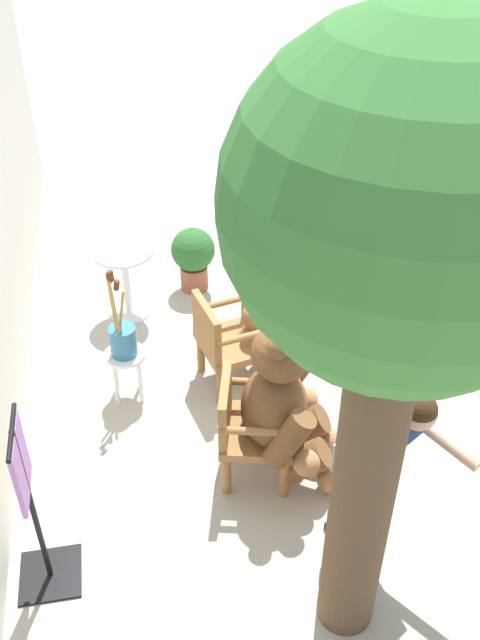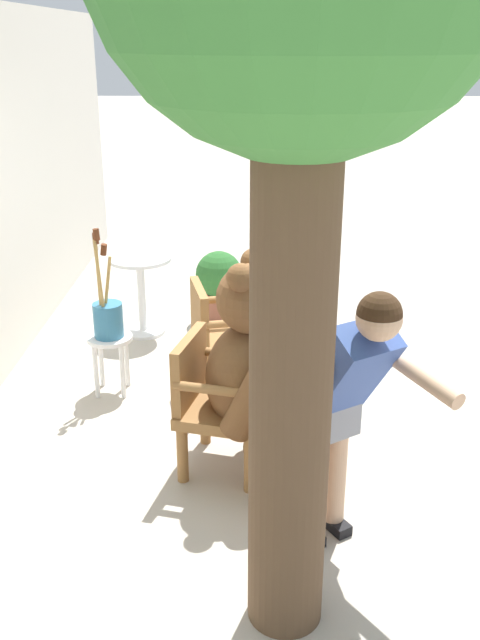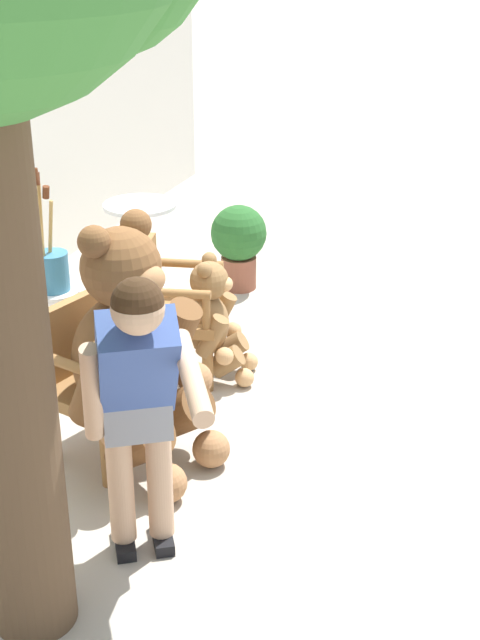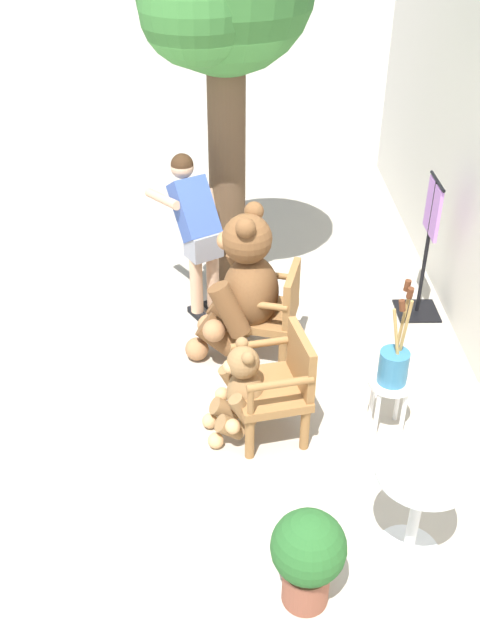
{
  "view_description": "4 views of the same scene",
  "coord_description": "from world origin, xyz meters",
  "px_view_note": "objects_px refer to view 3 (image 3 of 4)",
  "views": [
    {
      "loc": [
        -4.08,
        1.3,
        4.19
      ],
      "look_at": [
        0.26,
        0.51,
        0.85
      ],
      "focal_mm": 40.0,
      "sensor_mm": 36.0,
      "label": 1
    },
    {
      "loc": [
        -4.39,
        0.38,
        2.54
      ],
      "look_at": [
        -0.38,
        0.44,
        0.94
      ],
      "focal_mm": 40.0,
      "sensor_mm": 36.0,
      "label": 2
    },
    {
      "loc": [
        -4.21,
        -1.62,
        2.75
      ],
      "look_at": [
        0.2,
        0.0,
        0.59
      ],
      "focal_mm": 50.0,
      "sensor_mm": 36.0,
      "label": 3
    },
    {
      "loc": [
        4.63,
        0.25,
        3.75
      ],
      "look_at": [
        0.27,
        0.31,
        0.87
      ],
      "focal_mm": 40.0,
      "sensor_mm": 36.0,
      "label": 4
    }
  ],
  "objects_px": {
    "teddy_bear_large": "(132,350)",
    "white_stool": "(55,304)",
    "wooden_chair_left": "(95,376)",
    "round_side_table": "(141,237)",
    "potted_plant": "(239,241)",
    "person_visitor": "(138,392)",
    "brush_bucket": "(51,266)",
    "wooden_chair_right": "(171,306)",
    "teddy_bear_small": "(214,320)"
  },
  "relations": [
    {
      "from": "white_stool",
      "to": "wooden_chair_left",
      "type": "bearing_deg",
      "value": -139.5
    },
    {
      "from": "person_visitor",
      "to": "wooden_chair_left",
      "type": "bearing_deg",
      "value": 40.54
    },
    {
      "from": "brush_bucket",
      "to": "wooden_chair_left",
      "type": "bearing_deg",
      "value": -139.35
    },
    {
      "from": "person_visitor",
      "to": "teddy_bear_small",
      "type": "bearing_deg",
      "value": 11.94
    },
    {
      "from": "wooden_chair_left",
      "to": "potted_plant",
      "type": "height_order",
      "value": "wooden_chair_left"
    },
    {
      "from": "wooden_chair_right",
      "to": "white_stool",
      "type": "bearing_deg",
      "value": 91.13
    },
    {
      "from": "round_side_table",
      "to": "potted_plant",
      "type": "distance_m",
      "value": 0.76
    },
    {
      "from": "wooden_chair_left",
      "to": "person_visitor",
      "type": "height_order",
      "value": "person_visitor"
    },
    {
      "from": "white_stool",
      "to": "brush_bucket",
      "type": "height_order",
      "value": "brush_bucket"
    },
    {
      "from": "potted_plant",
      "to": "wooden_chair_left",
      "type": "bearing_deg",
      "value": -177.98
    },
    {
      "from": "white_stool",
      "to": "brush_bucket",
      "type": "xyz_separation_m",
      "value": [
        -0.0,
        0.0,
        0.27
      ]
    },
    {
      "from": "wooden_chair_left",
      "to": "potted_plant",
      "type": "distance_m",
      "value": 2.49
    },
    {
      "from": "brush_bucket",
      "to": "round_side_table",
      "type": "height_order",
      "value": "brush_bucket"
    },
    {
      "from": "teddy_bear_large",
      "to": "teddy_bear_small",
      "type": "bearing_deg",
      "value": -1.66
    },
    {
      "from": "white_stool",
      "to": "brush_bucket",
      "type": "bearing_deg",
      "value": 130.23
    },
    {
      "from": "potted_plant",
      "to": "white_stool",
      "type": "bearing_deg",
      "value": 153.33
    },
    {
      "from": "teddy_bear_large",
      "to": "white_stool",
      "type": "relative_size",
      "value": 3.02
    },
    {
      "from": "white_stool",
      "to": "brush_bucket",
      "type": "distance_m",
      "value": 0.27
    },
    {
      "from": "teddy_bear_large",
      "to": "wooden_chair_left",
      "type": "bearing_deg",
      "value": 82.6
    },
    {
      "from": "teddy_bear_small",
      "to": "potted_plant",
      "type": "bearing_deg",
      "value": 14.23
    },
    {
      "from": "wooden_chair_right",
      "to": "teddy_bear_small",
      "type": "relative_size",
      "value": 1.05
    },
    {
      "from": "potted_plant",
      "to": "brush_bucket",
      "type": "bearing_deg",
      "value": 153.29
    },
    {
      "from": "teddy_bear_small",
      "to": "brush_bucket",
      "type": "relative_size",
      "value": 0.98
    },
    {
      "from": "wooden_chair_right",
      "to": "teddy_bear_small",
      "type": "distance_m",
      "value": 0.29
    },
    {
      "from": "wooden_chair_left",
      "to": "round_side_table",
      "type": "relative_size",
      "value": 1.19
    },
    {
      "from": "wooden_chair_right",
      "to": "round_side_table",
      "type": "distance_m",
      "value": 1.4
    },
    {
      "from": "teddy_bear_large",
      "to": "teddy_bear_small",
      "type": "distance_m",
      "value": 1.1
    },
    {
      "from": "wooden_chair_right",
      "to": "round_side_table",
      "type": "height_order",
      "value": "wooden_chair_right"
    },
    {
      "from": "teddy_bear_small",
      "to": "teddy_bear_large",
      "type": "bearing_deg",
      "value": 178.34
    },
    {
      "from": "teddy_bear_small",
      "to": "round_side_table",
      "type": "bearing_deg",
      "value": 42.89
    },
    {
      "from": "white_stool",
      "to": "person_visitor",
      "type": "bearing_deg",
      "value": -139.49
    },
    {
      "from": "person_visitor",
      "to": "potted_plant",
      "type": "xyz_separation_m",
      "value": [
        3.27,
        0.75,
        -0.5
      ]
    },
    {
      "from": "wooden_chair_left",
      "to": "teddy_bear_large",
      "type": "xyz_separation_m",
      "value": [
        -0.03,
        -0.25,
        0.22
      ]
    },
    {
      "from": "wooden_chair_right",
      "to": "potted_plant",
      "type": "relative_size",
      "value": 1.26
    },
    {
      "from": "teddy_bear_small",
      "to": "round_side_table",
      "type": "relative_size",
      "value": 1.14
    },
    {
      "from": "brush_bucket",
      "to": "round_side_table",
      "type": "distance_m",
      "value": 1.2
    },
    {
      "from": "wooden_chair_left",
      "to": "round_side_table",
      "type": "distance_m",
      "value": 2.3
    },
    {
      "from": "teddy_bear_large",
      "to": "person_visitor",
      "type": "xyz_separation_m",
      "value": [
        -0.74,
        -0.41,
        0.22
      ]
    },
    {
      "from": "wooden_chair_left",
      "to": "brush_bucket",
      "type": "bearing_deg",
      "value": 40.65
    },
    {
      "from": "round_side_table",
      "to": "wooden_chair_right",
      "type": "bearing_deg",
      "value": -146.3
    },
    {
      "from": "teddy_bear_small",
      "to": "brush_bucket",
      "type": "bearing_deg",
      "value": 92.13
    },
    {
      "from": "person_visitor",
      "to": "white_stool",
      "type": "bearing_deg",
      "value": 40.51
    },
    {
      "from": "person_visitor",
      "to": "round_side_table",
      "type": "relative_size",
      "value": 2.09
    },
    {
      "from": "person_visitor",
      "to": "round_side_table",
      "type": "distance_m",
      "value": 3.31
    },
    {
      "from": "teddy_bear_large",
      "to": "white_stool",
      "type": "distance_m",
      "value": 1.53
    },
    {
      "from": "white_stool",
      "to": "brush_bucket",
      "type": "relative_size",
      "value": 0.55
    },
    {
      "from": "person_visitor",
      "to": "round_side_table",
      "type": "height_order",
      "value": "person_visitor"
    },
    {
      "from": "wooden_chair_right",
      "to": "person_visitor",
      "type": "bearing_deg",
      "value": -159.52
    },
    {
      "from": "white_stool",
      "to": "round_side_table",
      "type": "height_order",
      "value": "round_side_table"
    },
    {
      "from": "white_stool",
      "to": "potted_plant",
      "type": "bearing_deg",
      "value": -26.67
    }
  ]
}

